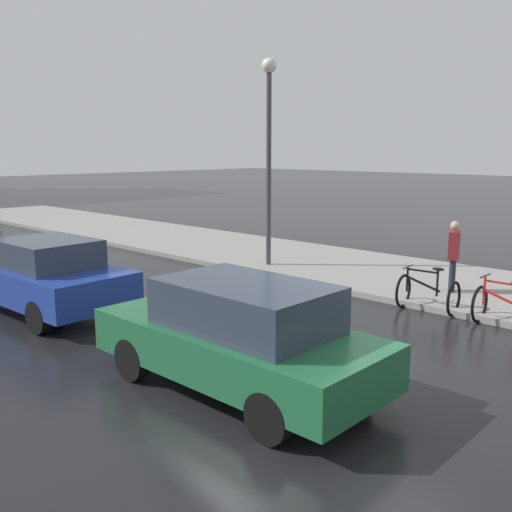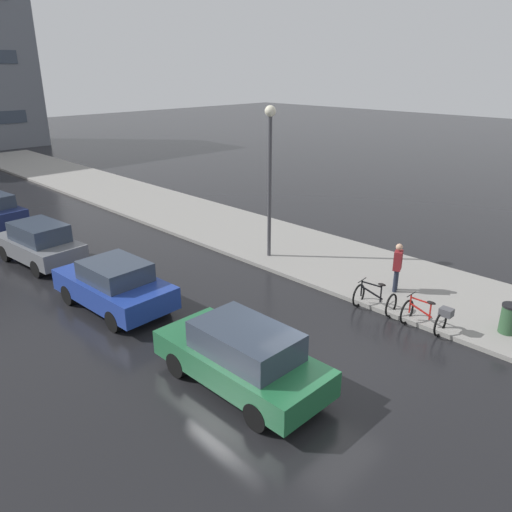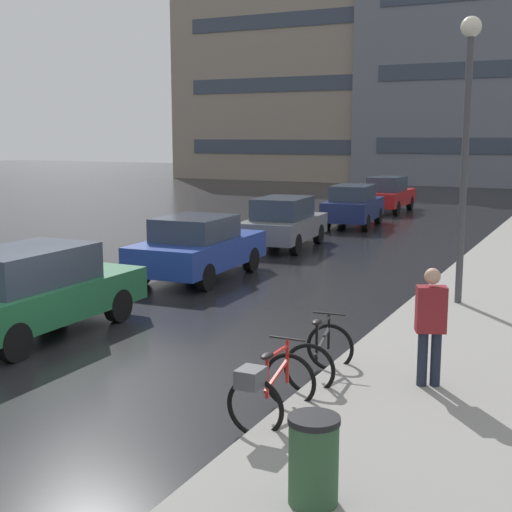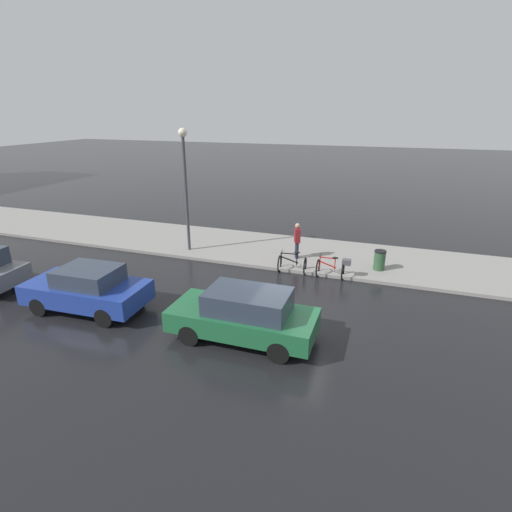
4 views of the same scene
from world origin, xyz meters
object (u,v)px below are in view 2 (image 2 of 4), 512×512
at_px(streetlamp, 270,161).
at_px(trash_bin, 509,321).
at_px(car_grey, 39,243).
at_px(pedestrian, 397,266).
at_px(car_green, 242,356).
at_px(bicycle_nearest, 428,316).
at_px(bicycle_second, 375,299).
at_px(car_blue, 114,285).

bearing_deg(streetlamp, trash_bin, -87.90).
distance_m(car_grey, trash_bin, 16.26).
relative_size(pedestrian, streetlamp, 0.31).
bearing_deg(streetlamp, car_grey, 138.28).
relative_size(car_green, car_grey, 1.07).
height_order(car_green, trash_bin, car_green).
bearing_deg(car_grey, trash_bin, -65.00).
bearing_deg(pedestrian, trash_bin, -93.85).
xyz_separation_m(bicycle_nearest, bicycle_second, (0.00, 1.76, -0.08)).
height_order(car_green, car_blue, car_green).
distance_m(bicycle_nearest, car_grey, 14.15).
height_order(car_green, streetlamp, streetlamp).
xyz_separation_m(bicycle_second, car_grey, (-5.59, 11.24, 0.41)).
xyz_separation_m(bicycle_nearest, pedestrian, (1.53, 1.93, 0.52)).
distance_m(streetlamp, trash_bin, 9.51).
xyz_separation_m(car_green, car_blue, (0.01, 5.77, -0.03)).
height_order(car_blue, car_grey, car_grey).
relative_size(car_blue, trash_bin, 4.28).
xyz_separation_m(pedestrian, trash_bin, (-0.25, -3.66, -0.51)).
bearing_deg(car_green, car_blue, 89.89).
relative_size(bicycle_nearest, car_grey, 0.33).
xyz_separation_m(bicycle_nearest, trash_bin, (1.28, -1.73, 0.01)).
bearing_deg(pedestrian, car_green, -179.09).
bearing_deg(car_blue, car_green, -90.11).
bearing_deg(car_green, bicycle_nearest, -18.17).
bearing_deg(car_green, trash_bin, -27.51).
xyz_separation_m(car_blue, trash_bin, (6.81, -9.32, -0.29)).
bearing_deg(car_grey, bicycle_nearest, -66.73).
relative_size(bicycle_nearest, streetlamp, 0.23).
bearing_deg(car_grey, streetlamp, -41.72).
distance_m(car_grey, pedestrian, 13.16).
relative_size(car_green, streetlamp, 0.76).
height_order(car_blue, pedestrian, pedestrian).
xyz_separation_m(bicycle_nearest, car_blue, (-5.53, 7.59, 0.30)).
distance_m(car_grey, streetlamp, 9.27).
height_order(bicycle_nearest, bicycle_second, bicycle_second).
height_order(car_green, pedestrian, pedestrian).
distance_m(car_green, trash_bin, 7.70).
bearing_deg(pedestrian, bicycle_second, -173.50).
bearing_deg(bicycle_nearest, pedestrian, 51.70).
bearing_deg(car_blue, trash_bin, -53.85).
xyz_separation_m(car_grey, pedestrian, (7.12, -11.07, 0.19)).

